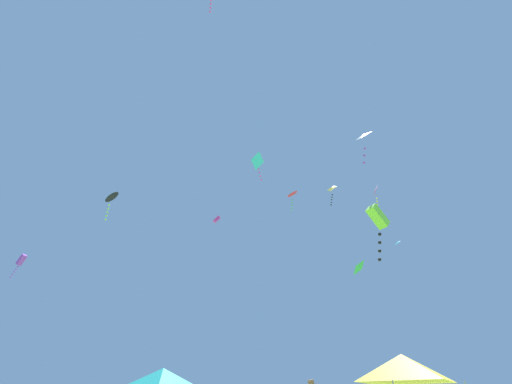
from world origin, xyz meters
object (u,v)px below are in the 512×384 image
kite_red_delta (292,194)px  kite_purple_box (21,261)px  kite_cyan_diamond (257,163)px  kite_green_diamond (358,267)px  kite_pink_diamond (375,193)px  canopy_tent_yellow (404,368)px  kite_lime_box (378,218)px  kite_black_delta (111,197)px  canopy_tent_teal (162,380)px  kite_cyan_delta (398,242)px  kite_yellow_diamond (332,189)px  kite_white_diamond (363,136)px  kite_magenta_box (217,219)px

kite_red_delta → kite_purple_box: (-21.99, -9.69, -13.64)m
kite_cyan_diamond → kite_green_diamond: size_ratio=1.37×
kite_red_delta → kite_pink_diamond: kite_red_delta is taller
canopy_tent_yellow → kite_cyan_diamond: bearing=129.7°
kite_red_delta → kite_lime_box: bearing=-96.9°
kite_red_delta → kite_black_delta: (-15.81, -15.40, -11.53)m
canopy_tent_teal → kite_lime_box: 11.86m
kite_red_delta → kite_cyan_delta: 14.43m
canopy_tent_yellow → kite_pink_diamond: kite_pink_diamond is taller
canopy_tent_yellow → kite_black_delta: 16.90m
kite_yellow_diamond → kite_purple_box: bearing=-158.8°
kite_yellow_diamond → kite_green_diamond: bearing=-43.7°
kite_purple_box → kite_green_diamond: 30.91m
kite_black_delta → kite_white_diamond: bearing=-14.1°
kite_magenta_box → kite_pink_diamond: size_ratio=0.36×
canopy_tent_teal → kite_purple_box: size_ratio=1.78×
kite_cyan_delta → canopy_tent_yellow: bearing=-128.8°
canopy_tent_teal → kite_red_delta: (11.52, 16.40, 20.76)m
canopy_tent_teal → kite_magenta_box: kite_magenta_box is taller
canopy_tent_yellow → kite_red_delta: 28.18m
kite_black_delta → kite_cyan_delta: 23.67m
canopy_tent_yellow → kite_magenta_box: size_ratio=4.41×
canopy_tent_teal → canopy_tent_yellow: canopy_tent_yellow is taller
kite_yellow_diamond → kite_cyan_diamond: bearing=-130.9°
kite_lime_box → kite_pink_diamond: bearing=55.9°
kite_pink_diamond → kite_black_delta: bearing=-172.2°
canopy_tent_yellow → kite_black_delta: bearing=164.1°
kite_yellow_diamond → kite_cyan_diamond: kite_yellow_diamond is taller
canopy_tent_teal → canopy_tent_yellow: (9.54, -2.94, 0.35)m
kite_purple_box → kite_cyan_delta: kite_cyan_delta is taller
canopy_tent_teal → kite_lime_box: size_ratio=1.14×
canopy_tent_teal → kite_purple_box: kite_purple_box is taller
kite_red_delta → kite_lime_box: kite_red_delta is taller
kite_white_diamond → kite_purple_box: kite_white_diamond is taller
kite_pink_diamond → kite_green_diamond: (4.25, 12.77, -1.35)m
kite_red_delta → kite_cyan_delta: (6.74, -8.49, -9.53)m
canopy_tent_teal → kite_green_diamond: kite_green_diamond is taller
kite_lime_box → kite_yellow_diamond: kite_yellow_diamond is taller
kite_yellow_diamond → kite_purple_box: 33.69m
kite_black_delta → kite_cyan_delta: bearing=17.0°
kite_green_diamond → canopy_tent_teal: bearing=-138.7°
kite_white_diamond → kite_green_diamond: size_ratio=1.58×
kite_red_delta → kite_magenta_box: (-9.04, -2.69, -5.71)m
kite_cyan_delta → kite_green_diamond: (0.27, 8.39, 0.68)m
kite_white_diamond → kite_yellow_diamond: kite_yellow_diamond is taller
kite_red_delta → kite_lime_box: (-2.48, -20.60, -14.34)m
kite_red_delta → kite_black_delta: kite_red_delta is taller
kite_red_delta → kite_green_diamond: bearing=-0.8°
kite_cyan_delta → kite_yellow_diamond: bearing=95.6°
kite_yellow_diamond → kite_pink_diamond: 17.18m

